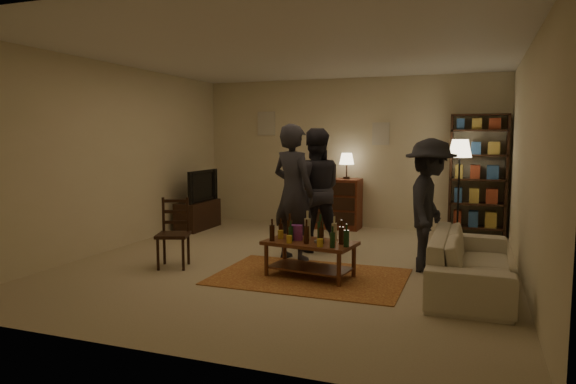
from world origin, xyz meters
The scene contains 13 objects.
floor centered at (0.00, 0.00, 0.00)m, with size 6.00×6.00×0.00m, color #C6B793.
room_shell centered at (-0.65, 2.98, 1.81)m, with size 6.00×6.00×6.00m.
rug centered at (0.42, -0.56, 0.01)m, with size 2.20×1.50×0.01m, color #913A1F.
coffee_table centered at (0.42, -0.55, 0.39)m, with size 1.11×0.71×0.77m.
dining_chair centered at (-1.36, -0.66, 0.46)m, with size 0.49×0.49×0.89m.
tv_stand centered at (-2.44, 1.80, 0.38)m, with size 0.40×1.00×1.06m.
dresser centered at (-0.19, 2.71, 0.48)m, with size 1.00×0.50×1.36m.
bookshelf centered at (2.25, 2.78, 1.03)m, with size 0.90×0.34×2.02m.
floor_lamp centered at (1.97, 2.28, 1.36)m, with size 0.36×0.36×1.61m.
sofa centered at (2.20, -0.40, 0.30)m, with size 2.08×0.81×0.61m, color beige.
person_left centered at (-0.06, 0.20, 0.91)m, with size 0.66×0.43×1.82m, color #292A32.
person_right centered at (0.03, 0.83, 0.88)m, with size 0.86×0.67×1.77m, color #28272F.
person_by_sofa centered at (1.70, 0.22, 0.82)m, with size 1.05×0.61×1.63m, color #222328.
Camera 1 is at (2.22, -6.19, 1.65)m, focal length 32.00 mm.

